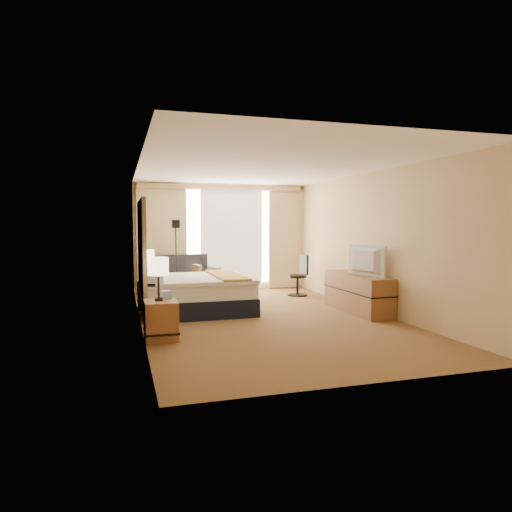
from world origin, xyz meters
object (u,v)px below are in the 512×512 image
object	(u,v)px
lamp_left	(158,267)
floor_lamp	(176,243)
bed	(196,293)
loveseat	(185,281)
lamp_right	(147,257)
nightstand_right	(150,294)
nightstand_left	(161,320)
media_dresser	(358,293)
television	(362,260)
desk_chair	(299,277)

from	to	relation	value
lamp_left	floor_lamp	bearing A→B (deg)	79.07
bed	lamp_left	size ratio (longest dim) A/B	3.15
bed	loveseat	size ratio (longest dim) A/B	1.21
bed	lamp_right	bearing A→B (deg)	143.97
loveseat	nightstand_right	bearing A→B (deg)	-135.26
loveseat	floor_lamp	world-z (taller)	floor_lamp
nightstand_left	nightstand_right	world-z (taller)	same
nightstand_right	floor_lamp	distance (m)	1.41
bed	floor_lamp	world-z (taller)	floor_lamp
bed	floor_lamp	distance (m)	1.70
nightstand_left	media_dresser	world-z (taller)	media_dresser
television	lamp_right	bearing A→B (deg)	54.29
nightstand_left	loveseat	bearing A→B (deg)	77.43
lamp_right	nightstand_right	bearing A→B (deg)	-24.07
nightstand_left	lamp_left	xyz separation A→B (m)	(-0.03, 0.02, 0.75)
nightstand_right	media_dresser	bearing A→B (deg)	-21.40
media_dresser	lamp_right	xyz separation A→B (m)	(-3.74, 1.47, 0.66)
media_dresser	nightstand_left	bearing A→B (deg)	-164.16
nightstand_left	lamp_right	bearing A→B (deg)	90.89
floor_lamp	desk_chair	xyz separation A→B (m)	(2.77, -0.20, -0.80)
nightstand_right	lamp_right	distance (m)	0.73
nightstand_left	lamp_right	size ratio (longest dim) A/B	0.93
media_dresser	nightstand_right	bearing A→B (deg)	158.60
desk_chair	lamp_right	xyz separation A→B (m)	(-3.43, -0.64, 0.59)
desk_chair	loveseat	bearing A→B (deg)	155.27
loveseat	lamp_right	distance (m)	1.97
nightstand_right	floor_lamp	bearing A→B (deg)	53.98
nightstand_left	nightstand_right	size ratio (longest dim) A/B	1.00
floor_lamp	loveseat	bearing A→B (deg)	68.36
loveseat	desk_chair	xyz separation A→B (m)	(2.48, -0.94, 0.12)
floor_lamp	desk_chair	size ratio (longest dim) A/B	1.85
nightstand_right	lamp_left	distance (m)	2.59
loveseat	lamp_left	bearing A→B (deg)	-118.41
nightstand_left	lamp_right	distance (m)	2.62
loveseat	television	world-z (taller)	television
nightstand_right	bed	distance (m)	1.01
loveseat	desk_chair	size ratio (longest dim) A/B	1.72
loveseat	lamp_right	world-z (taller)	lamp_right
lamp_right	television	bearing A→B (deg)	-24.85
loveseat	desk_chair	bearing A→B (deg)	-36.21
nightstand_left	lamp_left	size ratio (longest dim) A/B	0.90
nightstand_right	lamp_left	world-z (taller)	lamp_left
media_dresser	floor_lamp	distance (m)	3.94
television	bed	bearing A→B (deg)	58.13
floor_lamp	nightstand_left	bearing A→B (deg)	-100.45
media_dresser	lamp_right	distance (m)	4.07
nightstand_left	media_dresser	bearing A→B (deg)	15.84
loveseat	floor_lamp	distance (m)	1.22
nightstand_right	media_dresser	xyz separation A→B (m)	(3.70, -1.45, 0.07)
nightstand_left	television	xyz separation A→B (m)	(3.65, 0.81, 0.70)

